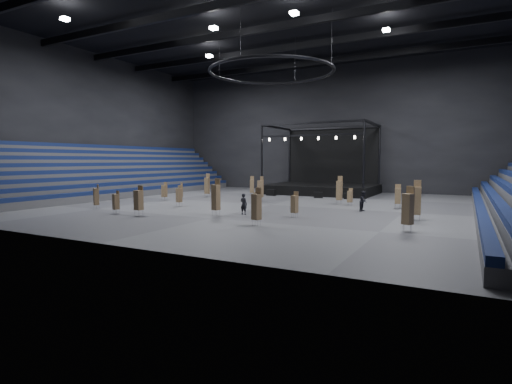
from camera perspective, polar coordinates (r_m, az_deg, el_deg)
The scene contains 33 objects.
floor at distance 39.79m, azimuth 2.15°, elevation -1.84°, with size 50.00×50.00×0.00m, color #4E4F51.
ceiling at distance 41.81m, azimuth 2.23°, elevation 23.49°, with size 50.00×42.00×0.20m, color black.
wall_back at distance 59.35m, azimuth 11.12°, elevation 8.88°, with size 50.00×0.20×18.00m, color black.
wall_front at distance 23.00m, azimuth -22.06°, elevation 15.70°, with size 50.00×0.20×18.00m, color black.
wall_left at distance 55.38m, azimuth -22.13°, elevation 8.95°, with size 0.20×42.00×18.00m, color black.
bleachers_left at distance 53.70m, azimuth -20.48°, elevation 1.38°, with size 7.20×40.00×6.40m.
stage at distance 54.71m, azimuth 9.56°, elevation 1.36°, with size 14.00×10.00×9.20m.
truss_ring at distance 40.46m, azimuth 2.21°, elevation 16.78°, with size 12.30×12.30×5.15m.
roof_girders at distance 41.56m, azimuth 2.23°, elevation 22.45°, with size 49.00×30.35×0.70m.
floodlights at distance 37.99m, azimuth -0.61°, elevation 23.24°, with size 28.60×16.60×0.25m.
flight_case_left at distance 50.11m, azimuth 2.17°, elevation -0.08°, with size 1.17×0.58×0.78m, color black.
flight_case_mid at distance 47.63m, azimuth 8.89°, elevation -0.42°, with size 1.04×0.52×0.70m, color black.
flight_case_right at distance 46.85m, azimuth 13.04°, elevation -0.57°, with size 1.02×0.51×0.68m, color black.
chair_stack_0 at distance 44.99m, azimuth -12.95°, elevation 0.19°, with size 0.53×0.53×2.04m.
chair_stack_1 at distance 32.17m, azimuth -5.74°, elevation -0.67°, with size 0.60×0.60×2.99m.
chair_stack_2 at distance 41.12m, azimuth 11.82°, elevation 0.30°, with size 0.53×0.53×2.85m.
chair_stack_3 at distance 35.04m, azimuth -19.37°, elevation -1.29°, with size 0.52×0.52×1.91m.
chair_stack_4 at distance 49.73m, azimuth -0.58°, elevation 0.90°, with size 0.62×0.62×2.46m.
chair_stack_5 at distance 31.01m, azimuth 5.53°, elevation -1.68°, with size 0.55×0.55×2.02m.
chair_stack_6 at distance 31.59m, azimuth 22.03°, elevation -1.07°, with size 0.59×0.59×2.98m.
chair_stack_7 at distance 43.27m, azimuth 0.64°, elevation 0.51°, with size 0.64×0.64×2.70m.
chair_stack_8 at distance 39.90m, azimuth 13.28°, elevation -0.60°, with size 0.48×0.48×1.73m.
chair_stack_9 at distance 39.25m, azimuth -21.85°, elevation -0.56°, with size 0.55×0.55×2.25m.
chair_stack_10 at distance 39.16m, azimuth -10.92°, elevation -0.41°, with size 0.62×0.62×2.06m.
chair_stack_11 at distance 33.22m, azimuth -16.42°, elevation -1.05°, with size 0.58×0.58×2.42m.
chair_stack_12 at distance 33.70m, azimuth 0.11°, elevation -1.14°, with size 0.45×0.45×2.06m.
chair_stack_13 at distance 38.94m, azimuth 19.60°, elevation -0.47°, with size 0.60×0.60×2.23m.
chair_stack_14 at distance 26.46m, azimuth 20.88°, elevation -2.18°, with size 0.72×0.72×2.84m.
chair_stack_15 at distance 48.41m, azimuth -6.99°, elevation 0.98°, with size 0.54×0.54×2.85m.
chair_stack_16 at distance 45.12m, azimuth -10.74°, elevation 0.15°, with size 0.54×0.54×1.96m.
chair_stack_17 at distance 26.90m, azimuth 0.08°, elevation -2.03°, with size 0.63×0.63×2.60m.
man_center at distance 32.60m, azimuth -1.77°, elevation -1.73°, with size 0.63×0.41×1.72m, color black.
crew_member at distance 35.92m, azimuth 15.10°, elevation -1.26°, with size 0.86×0.67×1.78m, color black.
Camera 1 is at (17.14, -35.64, 4.42)m, focal length 28.00 mm.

